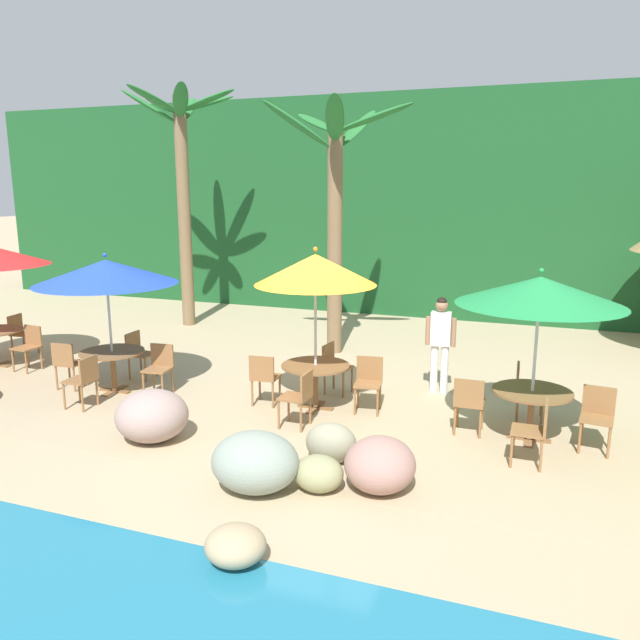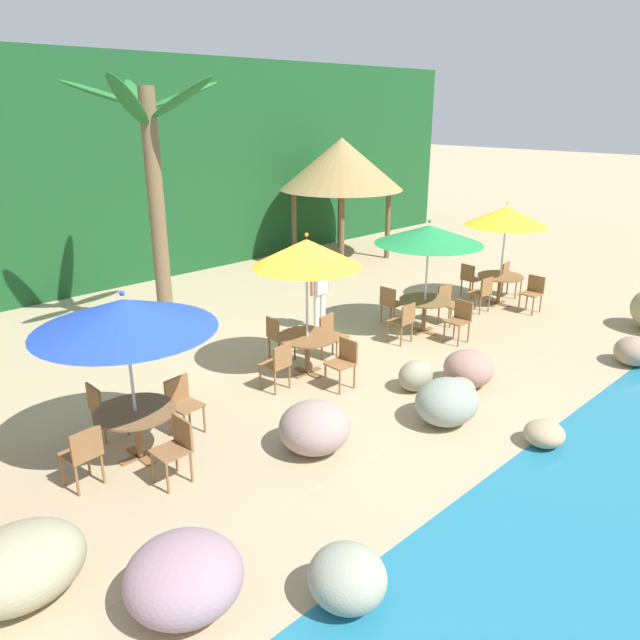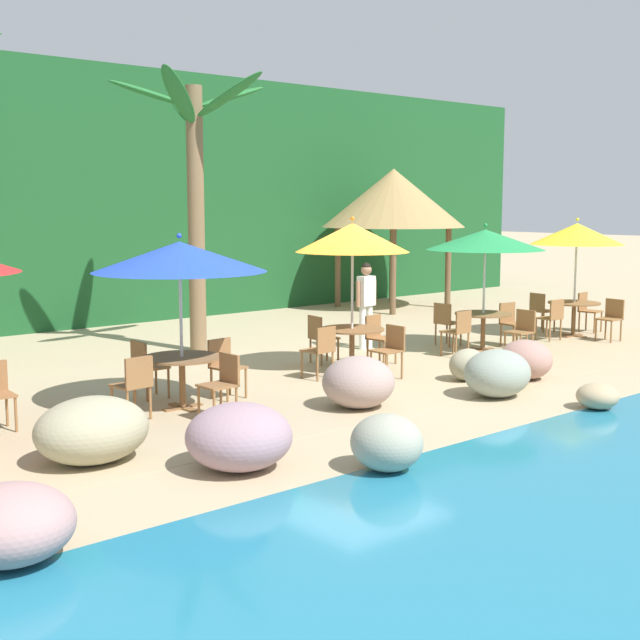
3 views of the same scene
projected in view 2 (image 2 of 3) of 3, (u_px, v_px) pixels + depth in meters
ground_plane at (313, 374)px, 11.16m from camera, size 120.00×120.00×0.00m
terrace_deck at (313, 374)px, 11.16m from camera, size 18.00×5.20×0.01m
foliage_backdrop at (82, 172)px, 16.25m from camera, size 28.00×2.40×6.00m
rock_seawall at (429, 424)px, 8.69m from camera, size 15.63×3.27×0.98m
umbrella_blue at (124, 315)px, 7.82m from camera, size 2.40×2.40×2.45m
dining_table_blue at (136, 418)px, 8.32m from camera, size 1.10×1.10×0.74m
chair_blue_seaward at (182, 401)px, 9.03m from camera, size 0.47×0.47×0.87m
chair_blue_inland at (103, 406)px, 8.87m from camera, size 0.43×0.42×0.87m
chair_blue_left at (84, 453)px, 7.69m from camera, size 0.46×0.47×0.87m
chair_blue_right at (176, 445)px, 7.85m from camera, size 0.43×0.43×0.87m
umbrella_orange at (307, 253)px, 10.44m from camera, size 1.92×1.92×2.63m
dining_table_orange at (307, 343)px, 10.99m from camera, size 1.10×1.10×0.74m
chair_orange_seaward at (331, 333)px, 11.71m from camera, size 0.48×0.48×0.87m
chair_orange_inland at (278, 335)px, 11.62m from camera, size 0.48×0.47×0.87m
chair_orange_left at (278, 363)px, 10.36m from camera, size 0.46×0.47×0.87m
chair_orange_right at (344, 360)px, 10.50m from camera, size 0.44×0.43×0.87m
umbrella_green at (429, 235)px, 12.54m from camera, size 2.26×2.26×2.47m
dining_table_green at (425, 305)px, 13.05m from camera, size 1.10×1.10×0.74m
chair_green_seaward at (448, 301)px, 13.63m from camera, size 0.47×0.48×0.87m
chair_green_inland at (390, 302)px, 13.58m from camera, size 0.44×0.44×0.87m
chair_green_left at (404, 320)px, 12.46m from camera, size 0.43×0.44×0.87m
chair_green_right at (460, 318)px, 12.56m from camera, size 0.43×0.43×0.87m
umbrella_yellow at (507, 216)px, 14.37m from camera, size 1.96×1.96×2.54m
dining_table_yellow at (500, 280)px, 14.90m from camera, size 1.10×1.10×0.74m
chair_yellow_seaward at (509, 277)px, 15.62m from camera, size 0.47×0.48×0.87m
chair_yellow_inland at (470, 278)px, 15.52m from camera, size 0.47×0.47×0.87m
chair_yellow_left at (482, 292)px, 14.35m from camera, size 0.44×0.45×0.87m
chair_yellow_right at (533, 291)px, 14.40m from camera, size 0.44×0.43×0.87m
palm_tree_second at (153, 172)px, 11.83m from camera, size 2.97×3.11×5.24m
palapa_hut at (342, 164)px, 18.77m from camera, size 3.86×3.86×3.76m
waiter_in_white at (320, 287)px, 13.02m from camera, size 0.52×0.23×1.70m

